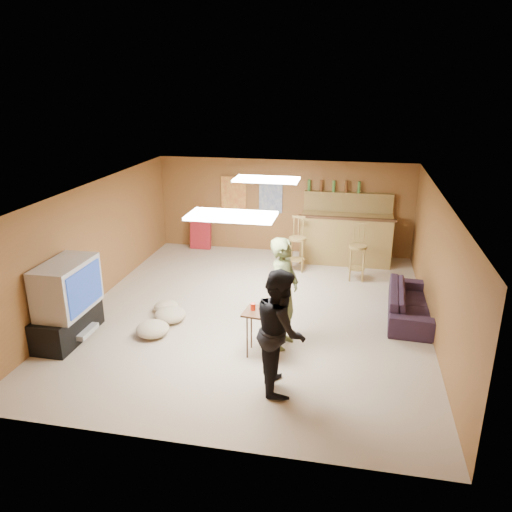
% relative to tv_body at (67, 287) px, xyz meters
% --- Properties ---
extents(ground, '(7.00, 7.00, 0.00)m').
position_rel_tv_body_xyz_m(ground, '(2.65, 1.50, -0.90)').
color(ground, tan).
rests_on(ground, ground).
extents(ceiling, '(6.00, 7.00, 0.02)m').
position_rel_tv_body_xyz_m(ceiling, '(2.65, 1.50, 1.30)').
color(ceiling, silver).
rests_on(ceiling, ground).
extents(wall_back, '(6.00, 0.02, 2.20)m').
position_rel_tv_body_xyz_m(wall_back, '(2.65, 5.00, 0.20)').
color(wall_back, brown).
rests_on(wall_back, ground).
extents(wall_front, '(6.00, 0.02, 2.20)m').
position_rel_tv_body_xyz_m(wall_front, '(2.65, -2.00, 0.20)').
color(wall_front, brown).
rests_on(wall_front, ground).
extents(wall_left, '(0.02, 7.00, 2.20)m').
position_rel_tv_body_xyz_m(wall_left, '(-0.35, 1.50, 0.20)').
color(wall_left, brown).
rests_on(wall_left, ground).
extents(wall_right, '(0.02, 7.00, 2.20)m').
position_rel_tv_body_xyz_m(wall_right, '(5.65, 1.50, 0.20)').
color(wall_right, brown).
rests_on(wall_right, ground).
extents(tv_stand, '(0.55, 1.30, 0.50)m').
position_rel_tv_body_xyz_m(tv_stand, '(-0.07, 0.00, -0.65)').
color(tv_stand, black).
rests_on(tv_stand, ground).
extents(dvd_box, '(0.35, 0.50, 0.08)m').
position_rel_tv_body_xyz_m(dvd_box, '(0.15, 0.00, -0.75)').
color(dvd_box, '#B2B2B7').
rests_on(dvd_box, tv_stand).
extents(tv_body, '(0.60, 1.10, 0.80)m').
position_rel_tv_body_xyz_m(tv_body, '(0.00, 0.00, 0.00)').
color(tv_body, '#B2B2B7').
rests_on(tv_body, tv_stand).
extents(tv_screen, '(0.02, 0.95, 0.65)m').
position_rel_tv_body_xyz_m(tv_screen, '(0.31, 0.00, 0.00)').
color(tv_screen, navy).
rests_on(tv_screen, tv_body).
extents(bar_counter, '(2.00, 0.60, 1.10)m').
position_rel_tv_body_xyz_m(bar_counter, '(4.15, 4.45, -0.35)').
color(bar_counter, olive).
rests_on(bar_counter, ground).
extents(bar_lip, '(2.10, 0.12, 0.05)m').
position_rel_tv_body_xyz_m(bar_lip, '(4.15, 4.20, 0.20)').
color(bar_lip, '#3C2313').
rests_on(bar_lip, bar_counter).
extents(bar_shelf, '(2.00, 0.18, 0.05)m').
position_rel_tv_body_xyz_m(bar_shelf, '(4.15, 4.90, 0.60)').
color(bar_shelf, olive).
rests_on(bar_shelf, bar_backing).
extents(bar_backing, '(2.00, 0.14, 0.60)m').
position_rel_tv_body_xyz_m(bar_backing, '(4.15, 4.92, 0.30)').
color(bar_backing, olive).
rests_on(bar_backing, bar_counter).
extents(poster_left, '(0.60, 0.03, 0.85)m').
position_rel_tv_body_xyz_m(poster_left, '(1.45, 4.96, 0.45)').
color(poster_left, '#BF3F26').
rests_on(poster_left, wall_back).
extents(poster_right, '(0.55, 0.03, 0.80)m').
position_rel_tv_body_xyz_m(poster_right, '(2.35, 4.96, 0.45)').
color(poster_right, '#334C99').
rests_on(poster_right, wall_back).
extents(folding_chair_stack, '(0.50, 0.26, 0.91)m').
position_rel_tv_body_xyz_m(folding_chair_stack, '(0.65, 4.80, -0.45)').
color(folding_chair_stack, '#A31E27').
rests_on(folding_chair_stack, ground).
extents(ceiling_panel_front, '(1.20, 0.60, 0.04)m').
position_rel_tv_body_xyz_m(ceiling_panel_front, '(2.65, 0.00, 1.27)').
color(ceiling_panel_front, white).
rests_on(ceiling_panel_front, ceiling).
extents(ceiling_panel_back, '(1.20, 0.60, 0.04)m').
position_rel_tv_body_xyz_m(ceiling_panel_back, '(2.65, 2.70, 1.27)').
color(ceiling_panel_back, white).
rests_on(ceiling_panel_back, ceiling).
extents(person_olive, '(0.56, 0.72, 1.75)m').
position_rel_tv_body_xyz_m(person_olive, '(3.32, 0.47, -0.02)').
color(person_olive, '#586138').
rests_on(person_olive, ground).
extents(person_black, '(0.82, 0.95, 1.68)m').
position_rel_tv_body_xyz_m(person_black, '(3.44, -0.65, -0.06)').
color(person_black, black).
rests_on(person_black, ground).
extents(sofa, '(0.82, 1.87, 0.53)m').
position_rel_tv_body_xyz_m(sofa, '(5.35, 1.85, -0.63)').
color(sofa, black).
rests_on(sofa, ground).
extents(tray_table, '(0.59, 0.49, 0.70)m').
position_rel_tv_body_xyz_m(tray_table, '(3.06, 0.12, -0.55)').
color(tray_table, '#3C2313').
rests_on(tray_table, ground).
extents(cup_red_near, '(0.10, 0.10, 0.11)m').
position_rel_tv_body_xyz_m(cup_red_near, '(2.91, 0.16, -0.14)').
color(cup_red_near, red).
rests_on(cup_red_near, tray_table).
extents(cup_red_far, '(0.08, 0.08, 0.10)m').
position_rel_tv_body_xyz_m(cup_red_far, '(3.16, 0.02, -0.14)').
color(cup_red_far, red).
rests_on(cup_red_far, tray_table).
extents(cup_blue, '(0.08, 0.08, 0.10)m').
position_rel_tv_body_xyz_m(cup_blue, '(3.19, 0.22, -0.15)').
color(cup_blue, navy).
rests_on(cup_blue, tray_table).
extents(bar_stool_left, '(0.47, 0.47, 1.18)m').
position_rel_tv_body_xyz_m(bar_stool_left, '(3.14, 3.74, -0.31)').
color(bar_stool_left, olive).
rests_on(bar_stool_left, ground).
extents(bar_stool_right, '(0.41, 0.41, 1.09)m').
position_rel_tv_body_xyz_m(bar_stool_right, '(4.42, 3.45, -0.36)').
color(bar_stool_right, olive).
rests_on(bar_stool_right, ground).
extents(cushion_near_tv, '(0.57, 0.57, 0.24)m').
position_rel_tv_body_xyz_m(cushion_near_tv, '(1.31, 0.88, -0.78)').
color(cushion_near_tv, tan).
rests_on(cushion_near_tv, ground).
extents(cushion_mid, '(0.48, 0.48, 0.20)m').
position_rel_tv_body_xyz_m(cushion_mid, '(1.11, 1.22, -0.80)').
color(cushion_mid, tan).
rests_on(cushion_mid, ground).
extents(cushion_far, '(0.62, 0.62, 0.24)m').
position_rel_tv_body_xyz_m(cushion_far, '(1.22, 0.33, -0.78)').
color(cushion_far, tan).
rests_on(cushion_far, ground).
extents(bottle_row, '(1.20, 0.08, 0.26)m').
position_rel_tv_body_xyz_m(bottle_row, '(3.81, 4.88, 0.75)').
color(bottle_row, '#3F7233').
rests_on(bottle_row, bar_shelf).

